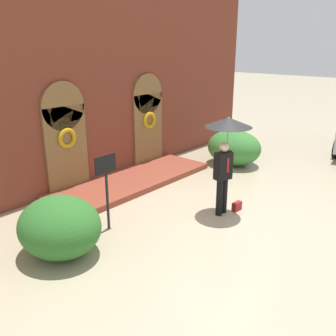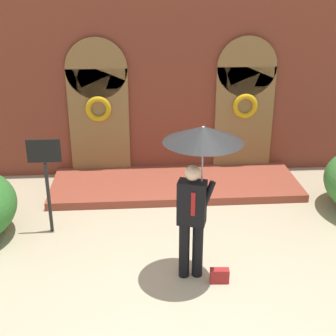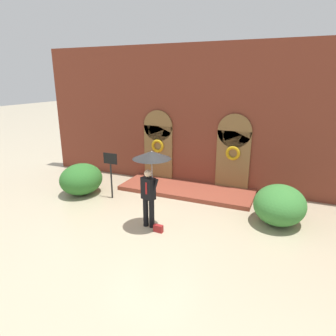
# 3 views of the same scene
# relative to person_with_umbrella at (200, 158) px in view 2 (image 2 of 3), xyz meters

# --- Properties ---
(ground_plane) EXTENTS (80.00, 80.00, 0.00)m
(ground_plane) POSITION_rel_person_with_umbrella_xyz_m (-0.06, 0.10, -1.91)
(ground_plane) COLOR tan
(building_facade) EXTENTS (14.00, 2.30, 5.60)m
(building_facade) POSITION_rel_person_with_umbrella_xyz_m (-0.06, 4.25, 0.77)
(building_facade) COLOR brown
(building_facade) RESTS_ON ground
(person_with_umbrella) EXTENTS (1.10, 1.10, 2.36)m
(person_with_umbrella) POSITION_rel_person_with_umbrella_xyz_m (0.00, 0.00, 0.00)
(person_with_umbrella) COLOR black
(person_with_umbrella) RESTS_ON ground
(handbag) EXTENTS (0.29, 0.14, 0.22)m
(handbag) POSITION_rel_person_with_umbrella_xyz_m (0.31, -0.20, -1.80)
(handbag) COLOR maroon
(handbag) RESTS_ON ground
(sign_post) EXTENTS (0.56, 0.06, 1.72)m
(sign_post) POSITION_rel_person_with_umbrella_xyz_m (-2.40, 1.49, -0.75)
(sign_post) COLOR black
(sign_post) RESTS_ON ground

